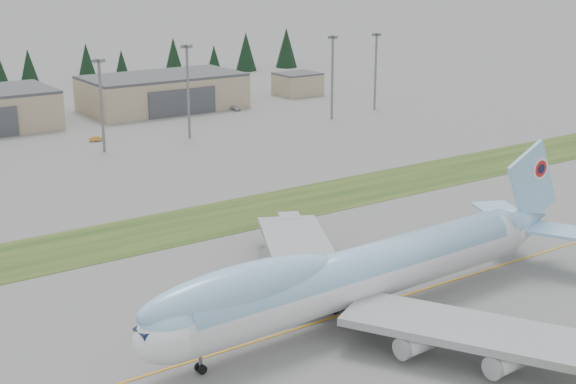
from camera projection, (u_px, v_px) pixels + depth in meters
ground at (353, 312)px, 108.20m from camera, size 7000.00×7000.00×0.00m
grass_strip_far at (195, 223)px, 143.78m from camera, size 400.00×18.00×0.08m
taxiway_line_main at (353, 312)px, 108.20m from camera, size 400.00×0.40×0.02m
boeing_747_freighter at (360, 273)px, 104.36m from camera, size 73.58×63.86×19.49m
hangar_right at (163, 92)px, 249.61m from camera, size 48.00×26.60×10.80m
control_shed at (298, 84)px, 275.70m from camera, size 14.00×12.00×7.60m
floodlight_masts at (139, 80)px, 199.98m from camera, size 190.20×8.57×24.46m
service_vehicle_b at (97, 141)px, 207.53m from camera, size 4.16×1.82×1.33m
service_vehicle_c at (236, 110)px, 248.91m from camera, size 1.93×4.31×1.23m
conifer_belt at (10, 71)px, 282.15m from camera, size 272.67×15.10×16.79m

